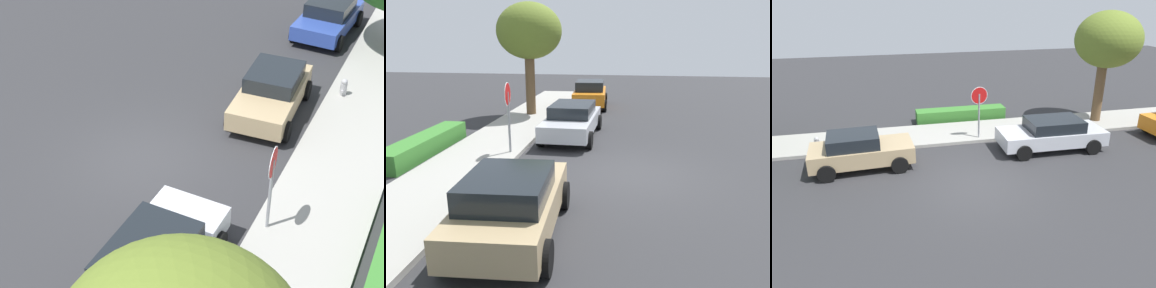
# 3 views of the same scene
# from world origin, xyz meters

# --- Properties ---
(ground_plane) EXTENTS (60.00, 60.00, 0.00)m
(ground_plane) POSITION_xyz_m (0.00, 0.00, 0.00)
(ground_plane) COLOR #2D2D30
(sidewalk_curb) EXTENTS (32.00, 2.63, 0.14)m
(sidewalk_curb) POSITION_xyz_m (0.00, 5.12, 0.07)
(sidewalk_curb) COLOR #9E9B93
(sidewalk_curb) RESTS_ON ground_plane
(stop_sign) EXTENTS (0.77, 0.09, 2.47)m
(stop_sign) POSITION_xyz_m (1.18, 4.15, 1.70)
(stop_sign) COLOR gray
(stop_sign) RESTS_ON ground_plane
(parked_car_silver) EXTENTS (4.48, 2.08, 1.35)m
(parked_car_silver) POSITION_xyz_m (3.93, 2.47, 0.71)
(parked_car_silver) COLOR silver
(parked_car_silver) RESTS_ON ground_plane
(parked_car_tan) EXTENTS (3.91, 2.13, 1.40)m
(parked_car_tan) POSITION_xyz_m (-3.96, 2.41, 0.72)
(parked_car_tan) COLOR tan
(parked_car_tan) RESTS_ON ground_plane
(parked_car_orange) EXTENTS (3.96, 2.12, 1.51)m
(parked_car_orange) POSITION_xyz_m (10.72, 2.53, 0.78)
(parked_car_orange) COLOR orange
(parked_car_orange) RESTS_ON ground_plane
(street_tree_near_corner) EXTENTS (3.16, 3.16, 5.51)m
(street_tree_near_corner) POSITION_xyz_m (7.82, 5.18, 4.10)
(street_tree_near_corner) COLOR brown
(street_tree_near_corner) RESTS_ON ground_plane
(front_yard_hedge) EXTENTS (4.66, 0.86, 0.62)m
(front_yard_hedge) POSITION_xyz_m (1.02, 7.14, 0.31)
(front_yard_hedge) COLOR #387A2D
(front_yard_hedge) RESTS_ON ground_plane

